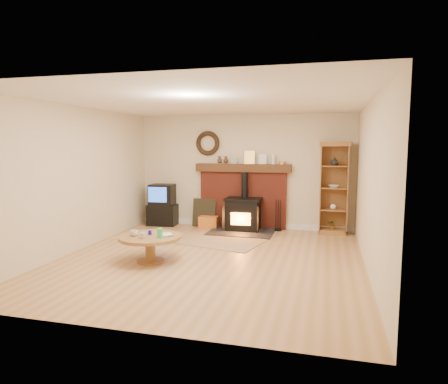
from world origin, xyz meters
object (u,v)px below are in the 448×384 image
(coffee_table, at_px, (150,241))
(curio_cabinet, at_px, (334,188))
(tv_unit, at_px, (162,206))
(wood_stove, at_px, (243,215))

(coffee_table, bearing_deg, curio_cabinet, 45.43)
(tv_unit, height_order, curio_cabinet, curio_cabinet)
(wood_stove, distance_m, curio_cabinet, 2.06)
(curio_cabinet, bearing_deg, wood_stove, -171.73)
(curio_cabinet, bearing_deg, coffee_table, -134.57)
(tv_unit, distance_m, curio_cabinet, 3.98)
(wood_stove, bearing_deg, coffee_table, -110.23)
(wood_stove, bearing_deg, curio_cabinet, 8.27)
(wood_stove, height_order, curio_cabinet, curio_cabinet)
(tv_unit, bearing_deg, curio_cabinet, 1.26)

